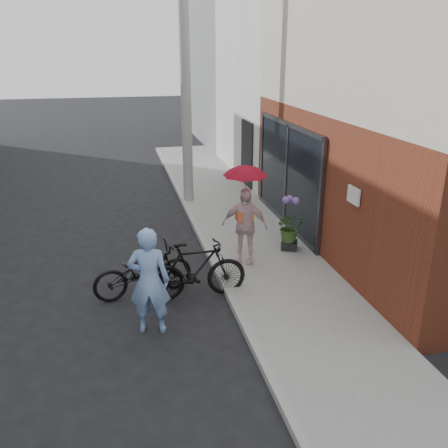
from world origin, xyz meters
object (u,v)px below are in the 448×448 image
object	(u,v)px
utility_pole	(185,78)
bike_left	(143,271)
officer	(149,281)
planter	(289,245)
bike_right	(196,270)
kimono_woman	(244,226)

from	to	relation	value
utility_pole	bike_left	size ratio (longest dim) A/B	3.84
officer	utility_pole	bearing A→B (deg)	-92.25
planter	utility_pole	bearing A→B (deg)	111.30
officer	bike_left	xyz separation A→B (m)	(-0.04, 1.23, -0.40)
bike_left	bike_right	bearing A→B (deg)	-122.18
officer	bike_left	world-z (taller)	officer
utility_pole	kimono_woman	distance (m)	5.18
officer	kimono_woman	world-z (taller)	officer
kimono_woman	bike_right	bearing A→B (deg)	-113.22
officer	bike_right	xyz separation A→B (m)	(0.88, 0.89, -0.33)
officer	kimono_woman	distance (m)	2.86
bike_left	planter	bearing A→B (deg)	-82.36
bike_right	planter	bearing A→B (deg)	-58.76
utility_pole	officer	world-z (taller)	utility_pole
utility_pole	bike_right	bearing A→B (deg)	-97.55
utility_pole	bike_right	world-z (taller)	utility_pole
planter	bike_left	bearing A→B (deg)	-160.46
officer	kimono_woman	size ratio (longest dim) A/B	1.12
officer	bike_left	size ratio (longest dim) A/B	0.97
bike_right	planter	distance (m)	2.77
kimono_woman	bike_left	bearing A→B (deg)	-136.04
bike_left	kimono_woman	size ratio (longest dim) A/B	1.16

